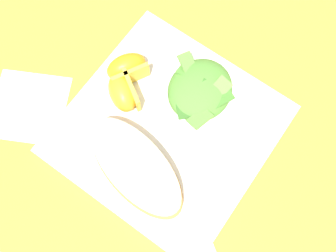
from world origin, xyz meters
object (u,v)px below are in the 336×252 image
cheesy_pizza_bread (137,168)px  green_salad_pile (200,90)px  white_plate (168,130)px  orange_wedge_middle (122,93)px  orange_wedge_front (127,68)px  paper_napkin (29,107)px

cheesy_pizza_bread → green_salad_pile: size_ratio=1.70×
white_plate → orange_wedge_middle: bearing=-89.7°
orange_wedge_front → orange_wedge_middle: same height
cheesy_pizza_bread → orange_wedge_middle: orange_wedge_middle is taller
white_plate → orange_wedge_middle: 0.08m
green_salad_pile → paper_napkin: green_salad_pile is taller
paper_napkin → green_salad_pile: bearing=128.3°
cheesy_pizza_bread → green_salad_pile: (-0.14, 0.01, 0.00)m
orange_wedge_front → paper_napkin: 0.16m
green_salad_pile → cheesy_pizza_bread: bearing=-2.5°
white_plate → paper_napkin: white_plate is taller
green_salad_pile → orange_wedge_middle: green_salad_pile is taller
white_plate → paper_napkin: bearing=-64.9°
green_salad_pile → orange_wedge_front: 0.11m
orange_wedge_front → white_plate: bearing=70.4°
cheesy_pizza_bread → orange_wedge_front: size_ratio=2.63×
green_salad_pile → white_plate: bearing=-6.6°
white_plate → orange_wedge_front: size_ratio=4.00×
green_salad_pile → paper_napkin: size_ratio=0.98×
cheesy_pizza_bread → green_salad_pile: green_salad_pile is taller
green_salad_pile → paper_napkin: 0.26m
cheesy_pizza_bread → paper_napkin: (0.02, -0.19, -0.03)m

